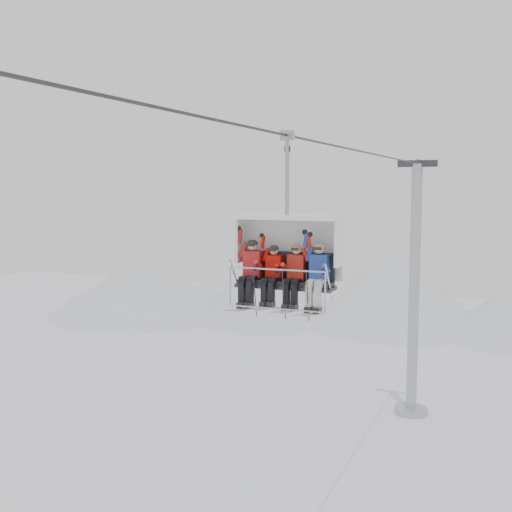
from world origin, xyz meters
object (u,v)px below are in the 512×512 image
at_px(skier_far_left, 251,270).
at_px(skier_center_right, 295,273).
at_px(lift_tower_right, 414,307).
at_px(skier_center_left, 273,273).
at_px(chairlift_carrier, 289,250).
at_px(skier_far_right, 318,274).

height_order(skier_far_left, skier_center_right, skier_far_left).
bearing_deg(skier_far_left, skier_center_right, -0.44).
xyz_separation_m(lift_tower_right, skier_far_left, (-0.81, -20.30, 4.44)).
bearing_deg(skier_center_right, lift_tower_right, 90.75).
distance_m(lift_tower_right, skier_center_left, 20.79).
distance_m(skier_center_left, skier_center_right, 0.54).
bearing_deg(chairlift_carrier, skier_far_right, -20.90).
xyz_separation_m(skier_center_left, skier_far_right, (1.08, 0.01, 0.04)).
height_order(chairlift_carrier, skier_center_right, chairlift_carrier).
xyz_separation_m(chairlift_carrier, skier_center_right, (0.27, -0.31, -0.50)).
bearing_deg(lift_tower_right, chairlift_carrier, -90.00).
distance_m(skier_center_left, skier_far_right, 1.08).
relative_size(skier_far_left, skier_center_left, 1.00).
distance_m(chairlift_carrier, skier_far_left, 0.99).
xyz_separation_m(lift_tower_right, skier_far_right, (0.80, -20.31, 4.43)).
bearing_deg(chairlift_carrier, lift_tower_right, 90.00).
relative_size(chairlift_carrier, skier_center_right, 2.36).
relative_size(chairlift_carrier, skier_far_right, 2.36).
bearing_deg(skier_center_left, skier_far_right, 0.62).
height_order(lift_tower_right, chairlift_carrier, lift_tower_right).
bearing_deg(chairlift_carrier, skier_far_left, -159.51).
xyz_separation_m(skier_far_left, skier_center_left, (0.54, -0.02, -0.05)).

